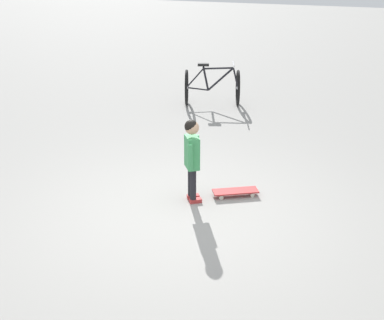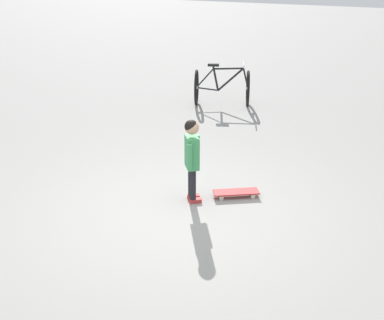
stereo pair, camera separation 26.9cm
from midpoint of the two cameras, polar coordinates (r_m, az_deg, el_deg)
The scene contains 4 objects.
ground_plane at distance 6.24m, azimuth -2.46°, elevation -6.14°, with size 50.00×50.00×0.00m, color gray.
child_person at distance 6.34m, azimuth -1.20°, elevation 0.88°, with size 0.27×0.41×1.06m.
skateboard at distance 6.72m, azimuth 3.59°, elevation -3.44°, with size 0.60×0.45×0.07m.
bicycle_mid at distance 10.54m, azimuth 1.47°, elevation 7.97°, with size 1.24×1.01×0.85m.
Camera 1 is at (-2.02, 5.12, 2.95)m, focal length 49.20 mm.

